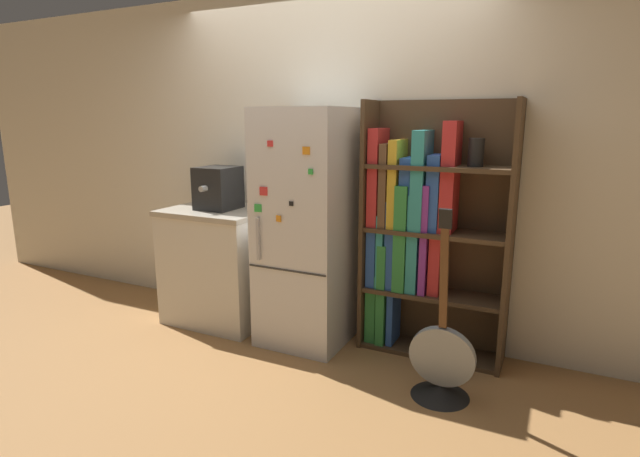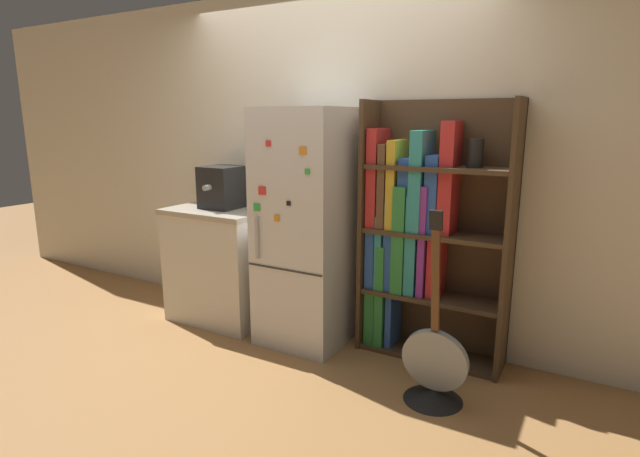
% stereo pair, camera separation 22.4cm
% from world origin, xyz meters
% --- Properties ---
extents(ground_plane, '(16.00, 16.00, 0.00)m').
position_xyz_m(ground_plane, '(0.00, 0.00, 0.00)').
color(ground_plane, '#A87542').
extents(wall_back, '(8.00, 0.05, 2.60)m').
position_xyz_m(wall_back, '(0.00, 0.47, 1.30)').
color(wall_back, beige).
rests_on(wall_back, ground_plane).
extents(refrigerator, '(0.61, 0.67, 1.72)m').
position_xyz_m(refrigerator, '(-0.00, 0.13, 0.86)').
color(refrigerator, silver).
rests_on(refrigerator, ground_plane).
extents(bookshelf, '(0.99, 0.33, 1.77)m').
position_xyz_m(bookshelf, '(0.77, 0.31, 0.87)').
color(bookshelf, '#4C3823').
rests_on(bookshelf, ground_plane).
extents(kitchen_counter, '(0.82, 0.65, 0.93)m').
position_xyz_m(kitchen_counter, '(-0.82, 0.13, 0.47)').
color(kitchen_counter, silver).
rests_on(kitchen_counter, ground_plane).
extents(espresso_machine, '(0.29, 0.37, 0.33)m').
position_xyz_m(espresso_machine, '(-0.81, 0.14, 1.10)').
color(espresso_machine, black).
rests_on(espresso_machine, kitchen_counter).
extents(guitar, '(0.39, 0.35, 1.17)m').
position_xyz_m(guitar, '(1.10, -0.26, 0.17)').
color(guitar, black).
rests_on(guitar, ground_plane).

